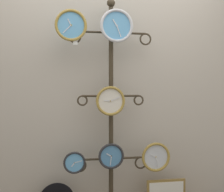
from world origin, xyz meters
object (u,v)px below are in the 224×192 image
at_px(display_stand, 111,141).
at_px(clock_middle_center, 110,101).
at_px(clock_top_center, 117,26).
at_px(clock_bottom_center, 111,156).
at_px(clock_bottom_right, 156,157).
at_px(clock_top_left, 71,25).
at_px(clock_bottom_left, 74,163).

relative_size(display_stand, clock_middle_center, 7.67).
xyz_separation_m(clock_top_center, clock_middle_center, (-0.05, 0.01, -0.68)).
xyz_separation_m(clock_bottom_center, clock_bottom_right, (0.43, 0.01, -0.03)).
distance_m(clock_middle_center, clock_bottom_center, 0.50).
xyz_separation_m(clock_top_left, clock_bottom_center, (0.36, 0.02, -1.17)).
bearing_deg(display_stand, clock_middle_center, -103.81).
xyz_separation_m(clock_top_left, clock_bottom_left, (0.03, 0.05, -1.22)).
distance_m(clock_top_left, clock_middle_center, 0.76).
bearing_deg(clock_top_center, clock_bottom_left, 175.46).
bearing_deg(clock_bottom_right, clock_bottom_center, -178.68).
bearing_deg(clock_bottom_right, clock_middle_center, -179.40).
bearing_deg(clock_middle_center, clock_bottom_left, 177.15).
bearing_deg(clock_bottom_left, clock_top_center, -4.54).
relative_size(display_stand, clock_bottom_right, 7.47).
height_order(clock_bottom_center, clock_bottom_right, clock_bottom_center).
bearing_deg(clock_bottom_left, clock_bottom_right, -0.88).
distance_m(clock_bottom_center, clock_bottom_right, 0.43).
distance_m(clock_top_center, clock_bottom_left, 1.29).
bearing_deg(clock_bottom_center, clock_top_center, -9.97).
bearing_deg(clock_middle_center, display_stand, 76.19).
height_order(display_stand, clock_bottom_center, display_stand).
xyz_separation_m(display_stand, clock_bottom_left, (-0.35, -0.07, -0.17)).
height_order(clock_middle_center, clock_bottom_left, clock_middle_center).
bearing_deg(clock_bottom_right, display_stand, 168.62).
relative_size(display_stand, clock_top_center, 6.76).
bearing_deg(display_stand, clock_bottom_left, -168.41).
bearing_deg(display_stand, clock_top_left, -162.88).
relative_size(clock_top_center, clock_bottom_right, 1.11).
xyz_separation_m(clock_top_center, clock_bottom_left, (-0.38, 0.03, -1.24)).
bearing_deg(clock_top_left, display_stand, 17.12).
height_order(clock_top_left, clock_bottom_right, clock_top_left).
xyz_separation_m(display_stand, clock_bottom_center, (-0.02, -0.09, -0.12)).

